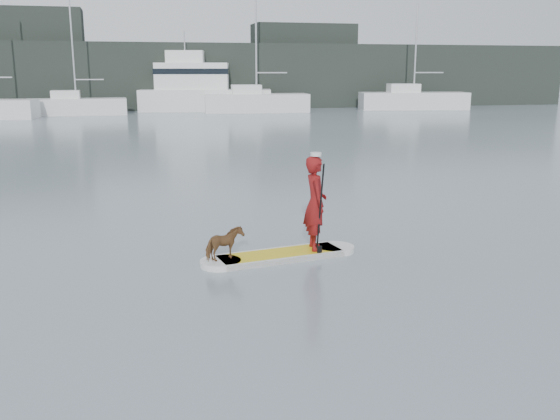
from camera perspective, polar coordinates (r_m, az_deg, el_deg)
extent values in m
plane|color=slate|center=(8.64, -14.48, -13.17)|extent=(140.00, 140.00, 0.00)
cube|color=yellow|center=(12.52, 0.00, -4.20)|extent=(2.60, 1.19, 0.12)
cylinder|color=silver|center=(12.11, -5.47, -4.86)|extent=(0.80, 0.80, 0.12)
cylinder|color=silver|center=(13.04, 5.06, -3.55)|extent=(0.80, 0.80, 0.12)
cube|color=silver|center=(12.85, -0.65, -3.75)|extent=(2.48, 0.46, 0.12)
cube|color=silver|center=(12.20, 0.69, -4.67)|extent=(2.48, 0.46, 0.12)
imported|color=maroon|center=(12.58, 3.25, 0.64)|extent=(0.50, 0.73, 1.91)
cylinder|color=silver|center=(12.41, 3.31, 5.11)|extent=(0.22, 0.22, 0.07)
imported|color=#56311D|center=(12.02, -5.11, -3.10)|extent=(0.83, 0.64, 0.63)
cylinder|color=black|center=(12.30, 3.69, 0.00)|extent=(0.08, 0.30, 1.89)
cube|color=black|center=(12.53, 3.63, -4.02)|extent=(0.10, 0.04, 0.32)
cube|color=silver|center=(54.25, -18.09, 8.97)|extent=(7.97, 2.59, 1.32)
cube|color=white|center=(54.25, -19.01, 9.95)|extent=(2.25, 1.75, 0.66)
cylinder|color=#B7B7BC|center=(54.23, -18.53, 15.04)|extent=(0.13, 0.13, 10.20)
cylinder|color=#B7B7BC|center=(54.13, -17.04, 11.33)|extent=(2.27, 0.13, 0.09)
cube|color=silver|center=(55.04, -2.15, 9.75)|extent=(9.18, 3.73, 1.57)
cube|color=white|center=(54.90, -3.11, 10.96)|extent=(2.68, 2.26, 0.78)
cylinder|color=#B7B7BC|center=(55.07, -2.21, 16.51)|extent=(0.16, 0.16, 11.41)
cylinder|color=#B7B7BC|center=(55.13, -0.76, 12.44)|extent=(2.68, 0.36, 0.11)
cube|color=silver|center=(59.90, 12.09, 9.73)|extent=(10.18, 4.65, 1.56)
cube|color=white|center=(59.60, 11.22, 10.88)|extent=(3.07, 2.50, 0.78)
cylinder|color=#B7B7BC|center=(59.98, 12.43, 16.65)|extent=(0.16, 0.16, 12.93)
cylinder|color=#B7B7BC|center=(60.20, 13.46, 12.12)|extent=(2.65, 0.60, 0.11)
cube|color=silver|center=(56.95, -6.79, 9.94)|extent=(12.05, 5.84, 1.89)
cube|color=white|center=(56.98, -8.03, 12.02)|extent=(6.81, 4.09, 2.31)
cube|color=white|center=(57.05, -8.68, 13.69)|extent=(3.57, 2.58, 1.05)
cube|color=black|center=(56.98, -8.05, 12.45)|extent=(6.93, 4.18, 0.47)
cylinder|color=#B7B7BC|center=(57.09, -8.73, 15.07)|extent=(0.11, 0.11, 1.68)
cube|color=black|center=(60.79, -14.47, 11.75)|extent=(90.00, 6.00, 6.00)
cube|color=black|center=(62.63, -23.94, 12.47)|extent=(14.00, 4.00, 9.00)
cube|color=black|center=(64.29, 2.15, 13.06)|extent=(10.00, 4.00, 8.00)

